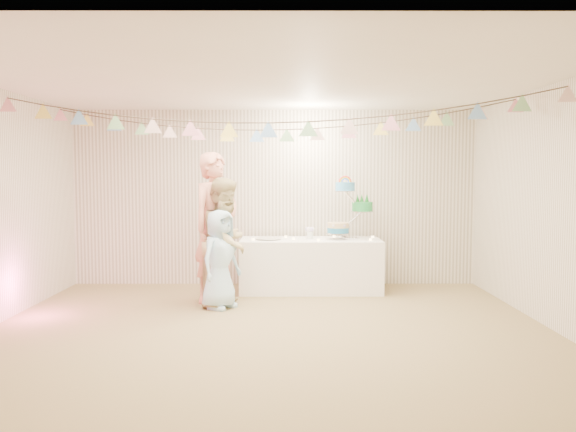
{
  "coord_description": "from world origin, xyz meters",
  "views": [
    {
      "loc": [
        0.18,
        -5.87,
        1.64
      ],
      "look_at": [
        0.2,
        0.8,
        1.15
      ],
      "focal_mm": 35.0,
      "sensor_mm": 36.0,
      "label": 1
    }
  ],
  "objects_px": {
    "table": "(310,265)",
    "cake_stand": "(349,209)",
    "person_adult_a": "(216,227)",
    "person_adult_b": "(226,242)",
    "person_child": "(220,259)"
  },
  "relations": [
    {
      "from": "table",
      "to": "cake_stand",
      "type": "height_order",
      "value": "cake_stand"
    },
    {
      "from": "person_adult_a",
      "to": "person_adult_b",
      "type": "relative_size",
      "value": 1.2
    },
    {
      "from": "cake_stand",
      "to": "person_adult_b",
      "type": "relative_size",
      "value": 0.52
    },
    {
      "from": "cake_stand",
      "to": "person_child",
      "type": "bearing_deg",
      "value": -147.39
    },
    {
      "from": "person_adult_a",
      "to": "person_child",
      "type": "distance_m",
      "value": 0.53
    },
    {
      "from": "table",
      "to": "person_child",
      "type": "relative_size",
      "value": 1.61
    },
    {
      "from": "person_adult_b",
      "to": "person_child",
      "type": "height_order",
      "value": "person_adult_b"
    },
    {
      "from": "table",
      "to": "person_adult_b",
      "type": "bearing_deg",
      "value": -142.67
    },
    {
      "from": "table",
      "to": "person_adult_b",
      "type": "height_order",
      "value": "person_adult_b"
    },
    {
      "from": "person_adult_a",
      "to": "person_child",
      "type": "xyz_separation_m",
      "value": [
        0.1,
        -0.38,
        -0.36
      ]
    },
    {
      "from": "table",
      "to": "person_adult_a",
      "type": "height_order",
      "value": "person_adult_a"
    },
    {
      "from": "cake_stand",
      "to": "person_child",
      "type": "xyz_separation_m",
      "value": [
        -1.7,
        -1.09,
        -0.56
      ]
    },
    {
      "from": "cake_stand",
      "to": "person_adult_a",
      "type": "relative_size",
      "value": 0.43
    },
    {
      "from": "table",
      "to": "cake_stand",
      "type": "relative_size",
      "value": 2.37
    },
    {
      "from": "person_adult_a",
      "to": "cake_stand",
      "type": "bearing_deg",
      "value": -27.88
    }
  ]
}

